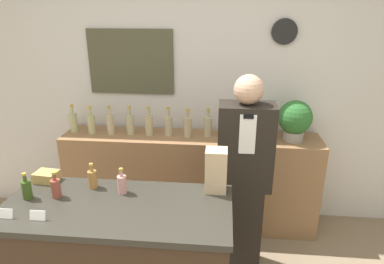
{
  "coord_description": "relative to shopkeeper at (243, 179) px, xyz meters",
  "views": [
    {
      "loc": [
        0.36,
        -1.21,
        2.08
      ],
      "look_at": [
        0.13,
        1.11,
        1.21
      ],
      "focal_mm": 32.0,
      "sensor_mm": 36.0,
      "label": 1
    }
  ],
  "objects": [
    {
      "name": "price_card_left",
      "position": [
        -1.37,
        -0.86,
        0.17
      ],
      "size": [
        0.09,
        0.02,
        0.06
      ],
      "color": "white",
      "rests_on": "display_counter"
    },
    {
      "name": "shelf_bottle_2",
      "position": [
        -1.22,
        0.56,
        0.22
      ],
      "size": [
        0.07,
        0.07,
        0.27
      ],
      "color": "tan",
      "rests_on": "back_shelf"
    },
    {
      "name": "shelf_bottle_0",
      "position": [
        -1.59,
        0.58,
        0.22
      ],
      "size": [
        0.07,
        0.07,
        0.27
      ],
      "color": "tan",
      "rests_on": "back_shelf"
    },
    {
      "name": "shelf_bottle_3",
      "position": [
        -1.04,
        0.58,
        0.22
      ],
      "size": [
        0.07,
        0.07,
        0.27
      ],
      "color": "tan",
      "rests_on": "back_shelf"
    },
    {
      "name": "shelf_bottle_4",
      "position": [
        -0.86,
        0.58,
        0.22
      ],
      "size": [
        0.07,
        0.07,
        0.27
      ],
      "color": "tan",
      "rests_on": "back_shelf"
    },
    {
      "name": "shelf_bottle_8",
      "position": [
        -0.13,
        0.56,
        0.22
      ],
      "size": [
        0.07,
        0.07,
        0.27
      ],
      "color": "tan",
      "rests_on": "back_shelf"
    },
    {
      "name": "counter_bottle_0",
      "position": [
        -1.36,
        -0.65,
        0.21
      ],
      "size": [
        0.06,
        0.06,
        0.17
      ],
      "color": "#364E1A",
      "rests_on": "display_counter"
    },
    {
      "name": "back_wall",
      "position": [
        -0.54,
        0.83,
        0.54
      ],
      "size": [
        5.2,
        0.09,
        2.7
      ],
      "color": "silver",
      "rests_on": "ground_plane"
    },
    {
      "name": "shelf_bottle_6",
      "position": [
        -0.49,
        0.56,
        0.22
      ],
      "size": [
        0.07,
        0.07,
        0.27
      ],
      "color": "tan",
      "rests_on": "back_shelf"
    },
    {
      "name": "shelf_bottle_10",
      "position": [
        0.24,
        0.57,
        0.22
      ],
      "size": [
        0.07,
        0.07,
        0.27
      ],
      "color": "tan",
      "rests_on": "back_shelf"
    },
    {
      "name": "counter_bottle_3",
      "position": [
        -0.79,
        -0.53,
        0.21
      ],
      "size": [
        0.06,
        0.06,
        0.17
      ],
      "color": "tan",
      "rests_on": "display_counter"
    },
    {
      "name": "potted_plant",
      "position": [
        0.46,
        0.56,
        0.32
      ],
      "size": [
        0.3,
        0.3,
        0.37
      ],
      "color": "#9E998E",
      "rests_on": "back_shelf"
    },
    {
      "name": "shopkeeper",
      "position": [
        0.0,
        0.0,
        0.0
      ],
      "size": [
        0.41,
        0.26,
        1.63
      ],
      "color": "black",
      "rests_on": "ground_plane"
    },
    {
      "name": "price_card_right",
      "position": [
        -1.18,
        -0.86,
        0.17
      ],
      "size": [
        0.09,
        0.02,
        0.06
      ],
      "color": "white",
      "rests_on": "display_counter"
    },
    {
      "name": "counter_bottle_2",
      "position": [
        -1.0,
        -0.48,
        0.21
      ],
      "size": [
        0.06,
        0.06,
        0.17
      ],
      "color": "#A67038",
      "rests_on": "display_counter"
    },
    {
      "name": "gift_box",
      "position": [
        -1.35,
        -0.43,
        0.18
      ],
      "size": [
        0.16,
        0.13,
        0.07
      ],
      "color": "tan",
      "rests_on": "display_counter"
    },
    {
      "name": "shelf_bottle_5",
      "position": [
        -0.68,
        0.58,
        0.22
      ],
      "size": [
        0.07,
        0.07,
        0.27
      ],
      "color": "tan",
      "rests_on": "back_shelf"
    },
    {
      "name": "paper_bag",
      "position": [
        -0.21,
        -0.44,
        0.29
      ],
      "size": [
        0.14,
        0.13,
        0.28
      ],
      "color": "tan",
      "rests_on": "display_counter"
    },
    {
      "name": "shelf_bottle_7",
      "position": [
        -0.31,
        0.59,
        0.22
      ],
      "size": [
        0.07,
        0.07,
        0.27
      ],
      "color": "tan",
      "rests_on": "back_shelf"
    },
    {
      "name": "shelf_bottle_1",
      "position": [
        -1.41,
        0.56,
        0.22
      ],
      "size": [
        0.07,
        0.07,
        0.27
      ],
      "color": "tan",
      "rests_on": "back_shelf"
    },
    {
      "name": "back_shelf",
      "position": [
        -0.47,
        0.57,
        -0.35
      ],
      "size": [
        2.4,
        0.41,
        0.93
      ],
      "color": "#8E6642",
      "rests_on": "ground_plane"
    },
    {
      "name": "shelf_bottle_9",
      "position": [
        0.06,
        0.56,
        0.22
      ],
      "size": [
        0.07,
        0.07,
        0.27
      ],
      "color": "tan",
      "rests_on": "back_shelf"
    },
    {
      "name": "counter_bottle_1",
      "position": [
        -1.19,
        -0.61,
        0.21
      ],
      "size": [
        0.06,
        0.06,
        0.17
      ],
      "color": "brown",
      "rests_on": "display_counter"
    }
  ]
}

